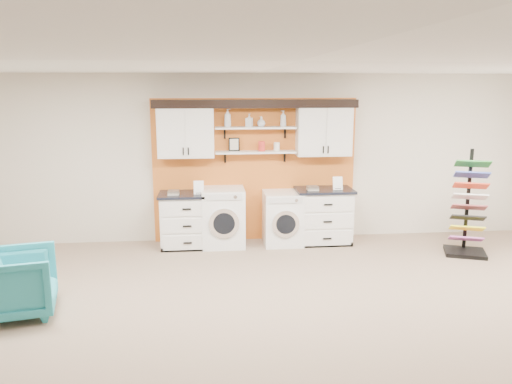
{
  "coord_description": "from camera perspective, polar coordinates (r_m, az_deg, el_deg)",
  "views": [
    {
      "loc": [
        -0.78,
        -4.32,
        2.59
      ],
      "look_at": [
        -0.14,
        2.3,
        1.18
      ],
      "focal_mm": 35.0,
      "sensor_mm": 36.0,
      "label": 1
    }
  ],
  "objects": [
    {
      "name": "crown_molding",
      "position": [
        8.17,
        -0.06,
        10.15
      ],
      "size": [
        3.3,
        0.41,
        0.13
      ],
      "color": "black",
      "rests_on": "wall_back"
    },
    {
      "name": "shelf_lower",
      "position": [
        8.22,
        -0.05,
        4.59
      ],
      "size": [
        1.32,
        0.28,
        0.03
      ],
      "primitive_type": "cube",
      "color": "silver",
      "rests_on": "wall_back"
    },
    {
      "name": "picture_frame",
      "position": [
        8.23,
        -2.52,
        5.46
      ],
      "size": [
        0.18,
        0.02,
        0.22
      ],
      "color": "black",
      "rests_on": "shelf_lower"
    },
    {
      "name": "sample_rack",
      "position": [
        8.45,
        23.0,
        -3.12
      ],
      "size": [
        0.74,
        0.68,
        1.65
      ],
      "rotation": [
        0.0,
        0.0,
        -0.36
      ],
      "color": "black",
      "rests_on": "floor"
    },
    {
      "name": "shelf_upper",
      "position": [
        8.18,
        -0.05,
        7.37
      ],
      "size": [
        1.32,
        0.28,
        0.03
      ],
      "primitive_type": "cube",
      "color": "silver",
      "rests_on": "wall_back"
    },
    {
      "name": "floor",
      "position": [
        5.09,
        4.27,
        -18.61
      ],
      "size": [
        10.0,
        10.0,
        0.0
      ],
      "primitive_type": "plane",
      "color": "gray",
      "rests_on": "ground"
    },
    {
      "name": "base_cabinet_right",
      "position": [
        8.45,
        7.71,
        -2.7
      ],
      "size": [
        0.94,
        0.66,
        0.92
      ],
      "color": "silver",
      "rests_on": "floor"
    },
    {
      "name": "dryer",
      "position": [
        8.33,
        3.06,
        -2.98
      ],
      "size": [
        0.63,
        0.71,
        0.88
      ],
      "color": "white",
      "rests_on": "floor"
    },
    {
      "name": "accent_panel",
      "position": [
        8.43,
        -0.15,
        2.51
      ],
      "size": [
        3.4,
        0.07,
        2.4
      ],
      "primitive_type": "cube",
      "color": "#C66321",
      "rests_on": "wall_back"
    },
    {
      "name": "armchair",
      "position": [
        6.43,
        -25.63,
        -9.37
      ],
      "size": [
        0.98,
        0.97,
        0.76
      ],
      "primitive_type": "imported",
      "rotation": [
        0.0,
        0.0,
        1.78
      ],
      "color": "teal",
      "rests_on": "floor"
    },
    {
      "name": "upper_cabinet_right",
      "position": [
        8.36,
        7.75,
        7.01
      ],
      "size": [
        0.9,
        0.35,
        0.84
      ],
      "color": "silver",
      "rests_on": "wall_back"
    },
    {
      "name": "soap_bottle_b",
      "position": [
        8.16,
        -0.79,
        8.21
      ],
      "size": [
        0.13,
        0.13,
        0.21
      ],
      "primitive_type": "imported",
      "rotation": [
        0.0,
        0.0,
        2.65
      ],
      "color": "silver",
      "rests_on": "shelf_upper"
    },
    {
      "name": "canister_cream",
      "position": [
        8.25,
        2.38,
        5.2
      ],
      "size": [
        0.1,
        0.1,
        0.14
      ],
      "primitive_type": "cylinder",
      "color": "silver",
      "rests_on": "shelf_lower"
    },
    {
      "name": "base_cabinet_left",
      "position": [
        8.25,
        -7.79,
        -3.17
      ],
      "size": [
        0.92,
        0.66,
        0.9
      ],
      "color": "silver",
      "rests_on": "floor"
    },
    {
      "name": "soap_bottle_c",
      "position": [
        8.18,
        0.6,
        8.05
      ],
      "size": [
        0.17,
        0.17,
        0.16
      ],
      "primitive_type": "imported",
      "rotation": [
        0.0,
        0.0,
        4.23
      ],
      "color": "silver",
      "rests_on": "shelf_upper"
    },
    {
      "name": "ceiling",
      "position": [
        4.39,
        4.85,
        14.68
      ],
      "size": [
        10.0,
        10.0,
        0.0
      ],
      "primitive_type": "plane",
      "rotation": [
        3.14,
        0.0,
        0.0
      ],
      "color": "white",
      "rests_on": "wall_back"
    },
    {
      "name": "wall_back",
      "position": [
        8.44,
        -0.18,
        3.89
      ],
      "size": [
        10.0,
        0.0,
        10.0
      ],
      "primitive_type": "plane",
      "rotation": [
        1.57,
        0.0,
        0.0
      ],
      "color": "beige",
      "rests_on": "floor"
    },
    {
      "name": "washer",
      "position": [
        8.23,
        -3.76,
        -2.87
      ],
      "size": [
        0.69,
        0.71,
        0.96
      ],
      "color": "white",
      "rests_on": "floor"
    },
    {
      "name": "canister_red",
      "position": [
        8.22,
        0.65,
        5.25
      ],
      "size": [
        0.11,
        0.11,
        0.16
      ],
      "primitive_type": "cylinder",
      "color": "red",
      "rests_on": "shelf_lower"
    },
    {
      "name": "soap_bottle_a",
      "position": [
        8.14,
        -3.26,
        8.45
      ],
      "size": [
        0.12,
        0.12,
        0.29
      ],
      "primitive_type": "imported",
      "rotation": [
        0.0,
        0.0,
        1.66
      ],
      "color": "silver",
      "rests_on": "shelf_upper"
    },
    {
      "name": "soap_bottle_d",
      "position": [
        8.22,
        3.13,
        8.38
      ],
      "size": [
        0.14,
        0.14,
        0.26
      ],
      "primitive_type": "imported",
      "rotation": [
        0.0,
        0.0,
        -1.07
      ],
      "color": "silver",
      "rests_on": "shelf_upper"
    },
    {
      "name": "upper_cabinet_left",
      "position": [
        8.15,
        -8.04,
        6.88
      ],
      "size": [
        0.9,
        0.35,
        0.84
      ],
      "color": "silver",
      "rests_on": "wall_back"
    }
  ]
}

